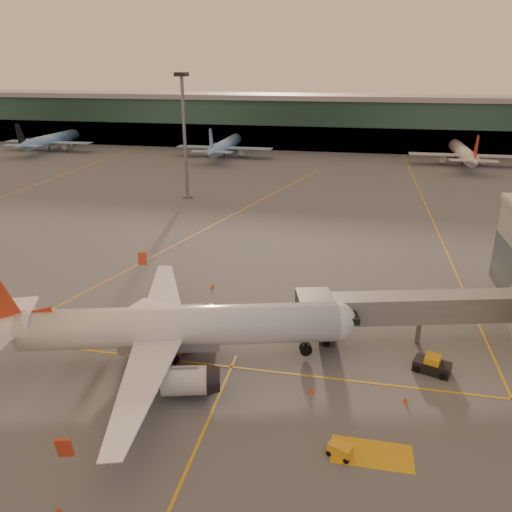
% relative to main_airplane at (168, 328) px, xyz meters
% --- Properties ---
extents(ground, '(600.00, 600.00, 0.00)m').
position_rel_main_airplane_xyz_m(ground, '(1.13, -4.81, -3.64)').
color(ground, '#4C4F54').
rests_on(ground, ground).
extents(taxi_markings, '(100.12, 173.00, 0.01)m').
position_rel_main_airplane_xyz_m(taxi_markings, '(-6.19, 39.68, -3.63)').
color(taxi_markings, gold).
rests_on(taxi_markings, ground).
extents(terminal, '(400.00, 20.00, 17.60)m').
position_rel_main_airplane_xyz_m(terminal, '(1.13, 136.98, 5.12)').
color(terminal, '#19382D').
rests_on(terminal, ground).
extents(mast_west_near, '(2.40, 2.40, 25.60)m').
position_rel_main_airplane_xyz_m(mast_west_near, '(-18.87, 61.19, 11.22)').
color(mast_west_near, slate).
rests_on(mast_west_near, ground).
extents(distant_aircraft_row, '(290.00, 34.00, 13.00)m').
position_rel_main_airplane_xyz_m(distant_aircraft_row, '(-19.87, 113.19, -3.64)').
color(distant_aircraft_row, '#81B1D8').
rests_on(distant_aircraft_row, ground).
extents(main_airplane, '(36.53, 33.31, 11.20)m').
position_rel_main_airplane_xyz_m(main_airplane, '(0.00, 0.00, 0.00)').
color(main_airplane, silver).
rests_on(main_airplane, ground).
extents(jet_bridge, '(26.11, 9.46, 5.64)m').
position_rel_main_airplane_xyz_m(jet_bridge, '(25.28, 8.73, 0.23)').
color(jet_bridge, slate).
rests_on(jet_bridge, ground).
extents(catering_truck, '(6.66, 4.21, 4.79)m').
position_rel_main_airplane_xyz_m(catering_truck, '(-1.15, 1.47, -0.92)').
color(catering_truck, '#A34317').
rests_on(catering_truck, ground).
extents(gpu_cart, '(2.03, 1.64, 1.03)m').
position_rel_main_airplane_xyz_m(gpu_cart, '(16.79, -9.48, -3.14)').
color(gpu_cart, gold).
rests_on(gpu_cart, ground).
extents(pushback_tug, '(3.68, 2.74, 1.69)m').
position_rel_main_airplane_xyz_m(pushback_tug, '(24.78, 3.15, -2.95)').
color(pushback_tug, black).
rests_on(pushback_tug, ground).
extents(cone_nose, '(0.38, 0.38, 0.49)m').
position_rel_main_airplane_xyz_m(cone_nose, '(22.01, -1.94, -3.40)').
color(cone_nose, '#E2420B').
rests_on(cone_nose, ground).
extents(cone_wing_right, '(0.39, 0.39, 0.50)m').
position_rel_main_airplane_xyz_m(cone_wing_right, '(-0.86, -18.16, -3.40)').
color(cone_wing_right, '#E2420B').
rests_on(cone_wing_right, ground).
extents(cone_wing_left, '(0.43, 0.43, 0.55)m').
position_rel_main_airplane_xyz_m(cone_wing_left, '(-0.67, 17.34, -3.37)').
color(cone_wing_left, '#E2420B').
rests_on(cone_wing_left, ground).
extents(cone_fwd, '(0.43, 0.43, 0.55)m').
position_rel_main_airplane_xyz_m(cone_fwd, '(13.93, -2.28, -3.37)').
color(cone_fwd, '#E2420B').
rests_on(cone_fwd, ground).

